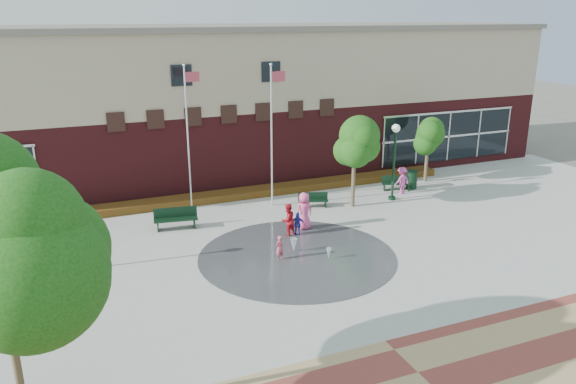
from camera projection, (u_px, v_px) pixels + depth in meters
name	position (u px, v px, depth m)	size (l,w,h in m)	color
ground	(329.00, 287.00, 21.24)	(120.00, 120.00, 0.00)	#666056
plaza_concrete	(288.00, 248.00, 24.75)	(46.00, 18.00, 0.01)	#A8A8A0
splash_pad	(297.00, 257.00, 23.87)	(8.40, 8.40, 0.01)	#383A3D
library_building	(206.00, 101.00, 35.19)	(44.40, 10.40, 9.20)	#58191D
flower_bed	(236.00, 198.00, 31.44)	(26.00, 1.20, 0.40)	maroon
flagpole_left	(188.00, 130.00, 28.68)	(0.87, 0.24, 7.50)	silver
flagpole_right	(272.00, 129.00, 28.91)	(0.91, 0.26, 7.53)	silver
lamp_left	(36.00, 224.00, 21.59)	(0.37, 0.37, 3.47)	black
lamp_right	(394.00, 153.00, 30.34)	(0.45, 0.45, 4.25)	black
bench_left	(176.00, 223.00, 26.81)	(2.12, 0.88, 1.03)	black
bench_mid	(313.00, 203.00, 29.83)	(1.63, 0.93, 0.79)	black
bench_right	(396.00, 186.00, 32.69)	(1.75, 1.11, 0.85)	black
trash_can	(412.00, 180.00, 32.95)	(0.66, 0.66, 1.09)	black
tree_mid	(355.00, 141.00, 28.95)	(2.93, 2.93, 4.94)	#4A3D2A
tree_small_right	(428.00, 137.00, 33.69)	(2.22, 2.22, 3.80)	#4A3D2A
water_jet_a	(294.00, 253.00, 24.29)	(0.31, 0.31, 0.61)	white
water_jet_b	(329.00, 260.00, 23.59)	(0.22, 0.22, 0.49)	white
child_splash	(279.00, 248.00, 23.40)	(0.40, 0.26, 1.09)	#CF5269
adult_red	(288.00, 220.00, 25.89)	(0.76, 0.59, 1.56)	red
adult_pink	(304.00, 211.00, 26.63)	(0.90, 0.58, 1.84)	#ED508C
child_blue	(298.00, 224.00, 25.94)	(0.67, 0.28, 1.14)	#252AA0
person_bench	(402.00, 181.00, 31.96)	(1.01, 0.58, 1.57)	#D349A4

